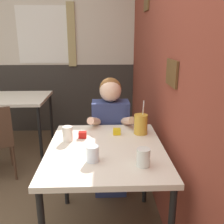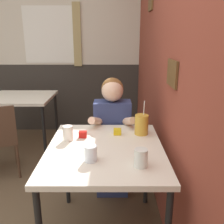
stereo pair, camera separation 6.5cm
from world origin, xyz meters
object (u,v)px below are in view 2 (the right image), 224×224
main_table (105,157)px  cocktail_pitcher (141,125)px  background_table (21,102)px  person_seated (112,136)px

main_table → cocktail_pitcher: cocktail_pitcher is taller
background_table → cocktail_pitcher: (1.45, -1.34, 0.16)m
person_seated → cocktail_pitcher: size_ratio=4.20×
main_table → cocktail_pitcher: (0.28, 0.26, 0.15)m
background_table → cocktail_pitcher: size_ratio=3.00×
main_table → background_table: same height
main_table → person_seated: (0.05, 0.60, -0.09)m
background_table → person_seated: size_ratio=0.71×
person_seated → cocktail_pitcher: person_seated is taller
main_table → cocktail_pitcher: 0.41m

